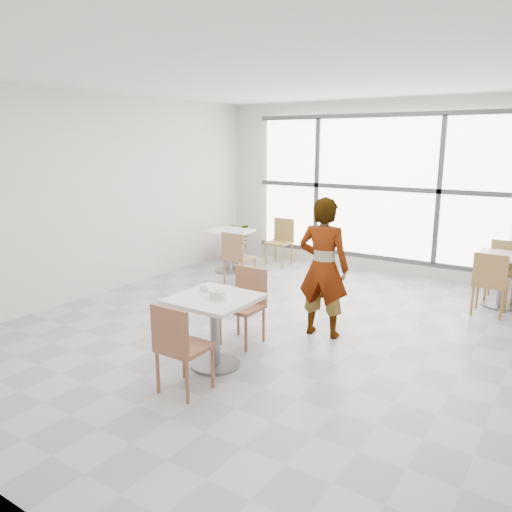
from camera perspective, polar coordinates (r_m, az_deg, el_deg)
The scene contains 18 objects.
floor at distance 6.25m, azimuth 1.53°, elevation -8.45°, with size 7.00×7.00×0.00m, color #9E9EA5.
ceiling at distance 5.86m, azimuth 1.72°, elevation 19.99°, with size 7.00×7.00×0.00m, color white.
wall_back at distance 9.02m, azimuth 13.56°, elevation 7.64°, with size 6.00×6.00×0.00m, color silver.
wall_left at distance 7.87m, azimuth -17.40°, elevation 6.68°, with size 7.00×7.00×0.00m, color silver.
window at distance 8.96m, azimuth 13.42°, elevation 7.61°, with size 4.60×0.07×2.52m.
main_table at distance 5.13m, azimuth -4.78°, elevation -7.12°, with size 0.80×0.80×0.75m.
chair_near at distance 4.62m, azimuth -8.90°, elevation -9.86°, with size 0.42×0.42×0.87m.
chair_far at distance 5.76m, azimuth -1.17°, elevation -5.07°, with size 0.42×0.42×0.87m.
oatmeal_bowl at distance 5.00m, azimuth -4.49°, elevation -4.40°, with size 0.21×0.21×0.10m.
coffee_cup at distance 5.26m, azimuth -6.02°, elevation -3.70°, with size 0.16×0.13×0.07m.
person at distance 5.90m, azimuth 7.74°, elevation -1.33°, with size 0.61×0.40×1.67m, color black.
bg_table_left at distance 8.89m, azimuth -3.11°, elevation 1.30°, with size 0.70×0.70×0.75m.
bg_table_right at distance 7.79m, azimuth 26.52°, elevation -1.74°, with size 0.70×0.70×0.75m.
bg_chair_left_near at distance 8.03m, azimuth -2.22°, elevation 0.14°, with size 0.42×0.42×0.87m.
bg_chair_left_far at distance 9.40m, azimuth 2.90°, elevation 2.03°, with size 0.42×0.42×0.87m.
bg_chair_right_near at distance 7.27m, azimuth 25.30°, elevation -2.50°, with size 0.42×0.42×0.87m.
bg_chair_right_far at distance 8.13m, azimuth 26.54°, elevation -1.09°, with size 0.42×0.42×0.87m.
plant_left at distance 9.68m, azimuth -2.25°, elevation 1.65°, with size 0.69×0.60×0.77m, color #3C7B38.
Camera 1 is at (3.07, -4.94, 2.28)m, focal length 34.85 mm.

